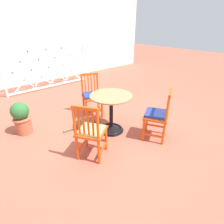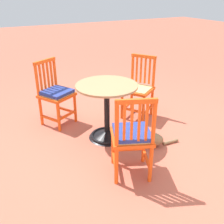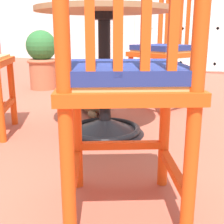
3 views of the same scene
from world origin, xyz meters
TOP-DOWN VIEW (x-y plane):
  - ground_plane at (0.00, 0.00)m, footprint 24.00×24.00m
  - building_wall_backdrop at (0.00, 4.08)m, footprint 10.00×0.20m
  - lattice_fence_panel at (0.24, 3.13)m, footprint 3.22×0.06m
  - cafe_table at (0.06, -0.03)m, footprint 0.76×0.76m
  - orange_chair_near_fence at (0.50, -0.73)m, footprint 0.54×0.54m
  - orange_chair_tucked_in at (0.17, 0.75)m, footprint 0.52×0.52m
  - orange_chair_by_planter at (-0.65, -0.38)m, footprint 0.55×0.55m
  - tabby_cat at (-0.25, 0.35)m, footprint 0.68×0.43m
  - terracotta_planter at (-1.24, 0.99)m, footprint 0.32×0.32m

SIDE VIEW (x-z plane):
  - ground_plane at x=0.00m, z-range 0.00..0.00m
  - tabby_cat at x=-0.25m, z-range -0.02..0.21m
  - cafe_table at x=0.06m, z-range -0.08..0.65m
  - terracotta_planter at x=-1.24m, z-range 0.02..0.64m
  - orange_chair_by_planter at x=-0.65m, z-range -0.02..0.89m
  - orange_chair_near_fence at x=0.50m, z-range -0.01..0.90m
  - orange_chair_tucked_in at x=0.17m, z-range -0.01..0.90m
  - lattice_fence_panel at x=0.24m, z-range 0.00..1.30m
  - building_wall_backdrop at x=0.00m, z-range 0.00..2.80m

